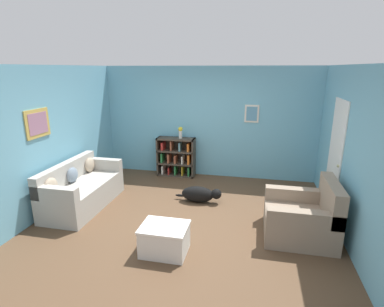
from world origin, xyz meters
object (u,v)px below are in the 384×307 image
Objects in this scene: recliner_chair at (304,218)px; dog at (200,194)px; coffee_table at (165,238)px; vase at (180,132)px; couch at (81,190)px; bookshelf at (176,157)px.

dog is at bearing 154.05° from recliner_chair.
coffee_table is (-1.98, -0.88, -0.09)m from recliner_chair.
couch is at bearing -125.19° from vase.
dog is 3.37× the size of vase.
couch is 6.32× the size of vase.
recliner_chair reaches higher than coffee_table.
vase reaches higher than recliner_chair.
bookshelf is 1.67m from dog.
couch is 2.44m from bookshelf.
coffee_table is at bearing -29.27° from couch.
vase is at bearing 54.81° from couch.
coffee_table is at bearing -95.68° from dog.
vase reaches higher than couch.
bookshelf reaches higher than couch.
vase is (-0.56, 3.15, 0.87)m from coffee_table.
dog is at bearing 16.47° from couch.
bookshelf reaches higher than recliner_chair.
bookshelf is at bearing 121.21° from dog.
vase is at bearing 100.14° from coffee_table.
coffee_table is at bearing -77.91° from bookshelf.
dog is (0.17, 1.76, -0.06)m from coffee_table.
couch is 1.70× the size of recliner_chair.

